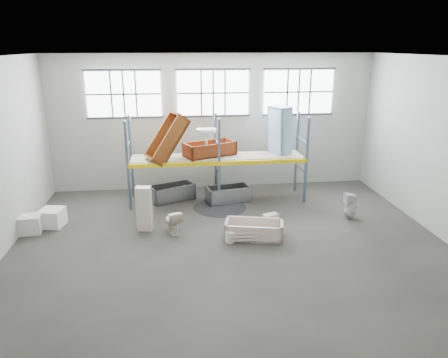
{
  "coord_description": "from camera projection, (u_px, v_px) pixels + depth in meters",
  "views": [
    {
      "loc": [
        -1.39,
        -10.49,
        5.28
      ],
      "look_at": [
        0.0,
        1.5,
        1.4
      ],
      "focal_mm": 33.59,
      "sensor_mm": 36.0,
      "label": 1
    }
  ],
  "objects": [
    {
      "name": "rack_beam_front",
      "position": [
        219.0,
        163.0,
        13.97
      ],
      "size": [
        6.0,
        0.1,
        0.14
      ],
      "primitive_type": "cube",
      "color": "yellow",
      "rests_on": "floor"
    },
    {
      "name": "rack_upright_mb",
      "position": [
        216.0,
        154.0,
        15.11
      ],
      "size": [
        0.08,
        0.08,
        3.0
      ],
      "primitive_type": "cube",
      "color": "slate",
      "rests_on": "floor"
    },
    {
      "name": "cistern_tall",
      "position": [
        144.0,
        209.0,
        12.33
      ],
      "size": [
        0.47,
        0.34,
        1.35
      ],
      "primitive_type": "cube",
      "rotation": [
        0.0,
        0.0,
        -0.14
      ],
      "color": "beige",
      "rests_on": "floor"
    },
    {
      "name": "blue_tub_upright",
      "position": [
        280.0,
        131.0,
        14.71
      ],
      "size": [
        0.82,
        0.95,
        1.71
      ],
      "primitive_type": null,
      "rotation": [
        0.0,
        1.54,
        0.43
      ],
      "color": "#89ACD2",
      "rests_on": "shelf_deck"
    },
    {
      "name": "window_left",
      "position": [
        124.0,
        94.0,
        14.91
      ],
      "size": [
        2.6,
        0.04,
        1.6
      ],
      "primitive_type": "cube",
      "color": "white",
      "rests_on": "wall_back"
    },
    {
      "name": "sink_on_shelf",
      "position": [
        207.0,
        145.0,
        13.99
      ],
      "size": [
        0.67,
        0.52,
        0.59
      ],
      "primitive_type": "imported",
      "rotation": [
        0.0,
        0.0,
        0.02
      ],
      "color": "white",
      "rests_on": "rust_tub_flat"
    },
    {
      "name": "toilet_white",
      "position": [
        351.0,
        206.0,
        13.24
      ],
      "size": [
        0.39,
        0.38,
        0.85
      ],
      "primitive_type": "imported",
      "rotation": [
        0.0,
        0.0,
        -1.57
      ],
      "color": "silver",
      "rests_on": "floor"
    },
    {
      "name": "bathtub_beige",
      "position": [
        254.0,
        230.0,
        11.96
      ],
      "size": [
        1.77,
        1.13,
        0.48
      ],
      "primitive_type": null,
      "rotation": [
        0.0,
        0.0,
        -0.24
      ],
      "color": "beige",
      "rests_on": "floor"
    },
    {
      "name": "steel_tub_right",
      "position": [
        228.0,
        194.0,
        14.72
      ],
      "size": [
        1.59,
        0.96,
        0.55
      ],
      "primitive_type": null,
      "rotation": [
        0.0,
        0.0,
        0.19
      ],
      "color": "#999B9F",
      "rests_on": "floor"
    },
    {
      "name": "rust_tub_flat",
      "position": [
        210.0,
        149.0,
        14.55
      ],
      "size": [
        1.93,
        1.45,
        0.49
      ],
      "primitive_type": null,
      "rotation": [
        0.0,
        0.0,
        0.41
      ],
      "color": "maroon",
      "rests_on": "shelf_deck"
    },
    {
      "name": "bucket",
      "position": [
        230.0,
        237.0,
        11.71
      ],
      "size": [
        0.29,
        0.29,
        0.32
      ],
      "primitive_type": "cylinder",
      "rotation": [
        0.0,
        0.0,
        0.05
      ],
      "color": "silver",
      "rests_on": "floor"
    },
    {
      "name": "floor",
      "position": [
        230.0,
        245.0,
        11.71
      ],
      "size": [
        12.0,
        10.0,
        0.1
      ],
      "primitive_type": "cube",
      "color": "#4B4741",
      "rests_on": "ground"
    },
    {
      "name": "shelf_deck",
      "position": [
        217.0,
        157.0,
        14.52
      ],
      "size": [
        5.9,
        1.1,
        0.03
      ],
      "primitive_type": "cube",
      "color": "gray",
      "rests_on": "floor"
    },
    {
      "name": "rack_upright_ra",
      "position": [
        306.0,
        161.0,
        14.3
      ],
      "size": [
        0.08,
        0.08,
        3.0
      ],
      "primitive_type": "cube",
      "color": "slate",
      "rests_on": "floor"
    },
    {
      "name": "window_right",
      "position": [
        298.0,
        92.0,
        15.61
      ],
      "size": [
        2.6,
        0.04,
        1.6
      ],
      "primitive_type": "cube",
      "color": "white",
      "rests_on": "wall_back"
    },
    {
      "name": "rack_upright_lb",
      "position": [
        131.0,
        157.0,
        14.78
      ],
      "size": [
        0.08,
        0.08,
        3.0
      ],
      "primitive_type": "cube",
      "color": "slate",
      "rests_on": "floor"
    },
    {
      "name": "carton_near",
      "position": [
        30.0,
        224.0,
        12.26
      ],
      "size": [
        0.67,
        0.59,
        0.53
      ],
      "primitive_type": "cube",
      "rotation": [
        0.0,
        0.0,
        0.11
      ],
      "color": "silver",
      "rests_on": "floor"
    },
    {
      "name": "rust_tub_tilted",
      "position": [
        167.0,
        138.0,
        13.98
      ],
      "size": [
        1.64,
        1.29,
        1.75
      ],
      "primitive_type": null,
      "rotation": [
        0.0,
        -0.96,
        0.36
      ],
      "color": "maroon",
      "rests_on": "shelf_deck"
    },
    {
      "name": "rack_beam_back",
      "position": [
        216.0,
        154.0,
        15.11
      ],
      "size": [
        6.0,
        0.1,
        0.14
      ],
      "primitive_type": "cube",
      "color": "yellow",
      "rests_on": "floor"
    },
    {
      "name": "wall_back",
      "position": [
        213.0,
        122.0,
        15.7
      ],
      "size": [
        12.0,
        0.1,
        5.0
      ],
      "primitive_type": "cube",
      "color": "#A4A298",
      "rests_on": "ground"
    },
    {
      "name": "sink_in_tub",
      "position": [
        246.0,
        229.0,
        12.17
      ],
      "size": [
        0.51,
        0.51,
        0.15
      ],
      "primitive_type": "imported",
      "rotation": [
        0.0,
        0.0,
        -0.21
      ],
      "color": "silver",
      "rests_on": "bathtub_beige"
    },
    {
      "name": "wall_right",
      "position": [
        447.0,
        150.0,
        11.59
      ],
      "size": [
        0.1,
        10.0,
        5.0
      ],
      "primitive_type": "cube",
      "color": "#A9A89D",
      "rests_on": "ground"
    },
    {
      "name": "carton_far",
      "position": [
        52.0,
        218.0,
        12.72
      ],
      "size": [
        0.77,
        0.77,
        0.54
      ],
      "primitive_type": "cube",
      "rotation": [
        0.0,
        0.0,
        -0.2
      ],
      "color": "white",
      "rests_on": "floor"
    },
    {
      "name": "rack_upright_rb",
      "position": [
        297.0,
        152.0,
        15.44
      ],
      "size": [
        0.08,
        0.08,
        3.0
      ],
      "primitive_type": "cube",
      "color": "slate",
      "rests_on": "floor"
    },
    {
      "name": "cistern_spare",
      "position": [
        270.0,
        221.0,
        12.45
      ],
      "size": [
        0.51,
        0.37,
        0.44
      ],
      "primitive_type": "cube",
      "rotation": [
        0.0,
        0.0,
        0.37
      ],
      "color": "beige",
      "rests_on": "bathtub_beige"
    },
    {
      "name": "toilet_beige",
      "position": [
        172.0,
        221.0,
        12.26
      ],
      "size": [
        0.61,
        0.77,
        0.69
      ],
      "primitive_type": "imported",
      "rotation": [
        0.0,
        0.0,
        3.51
      ],
      "color": "white",
      "rests_on": "floor"
    },
    {
      "name": "wall_front",
      "position": [
        275.0,
        243.0,
        6.15
      ],
      "size": [
        12.0,
        0.1,
        5.0
      ],
      "primitive_type": "cube",
      "color": "#B6B4A9",
      "rests_on": "ground"
    },
    {
      "name": "steel_tub_left",
      "position": [
        172.0,
        192.0,
        14.87
      ],
      "size": [
        1.69,
        1.28,
        0.56
      ],
      "primitive_type": null,
      "rotation": [
        0.0,
        0.0,
        0.42
      ],
      "color": "#989A9E",
      "rests_on": "floor"
    },
    {
      "name": "rack_upright_ma",
      "position": [
        219.0,
        163.0,
        13.97
      ],
      "size": [
        0.08,
        0.08,
        3.0
      ],
      "primitive_type": "cube",
      "color": "slate",
      "rests_on": "floor"
    },
    {
      "name": "rack_upright_la",
      "position": [
        128.0,
        166.0,
        13.64
      ],
      "size": [
        0.08,
        0.08,
        3.0
      ],
      "primitive_type": "cube",
      "color": "slate",
      "rests_on": "floor"
    },
    {
      "name": "window_mid",
      "position": [
        213.0,
        93.0,
        15.26
      ],
      "size": [
        2.6,
        0.04,
        1.6
      ],
      "primitive_type": "cube",
      "color": "white",
      "rests_on": "wall_back"
    },
    {
      "name": "ceiling",
      "position": [
        231.0,
        55.0,
        10.14
      ],
      "size": [
        12.0,
        10.0,
        0.1
      ],
      "primitive_type": "cube",
      "color": "silver",
      "rests_on": "ground"
    },
    {
      "name": "wet_patch",
      "position": [
        220.0,
        207.0,
        14.24
      ],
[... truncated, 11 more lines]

